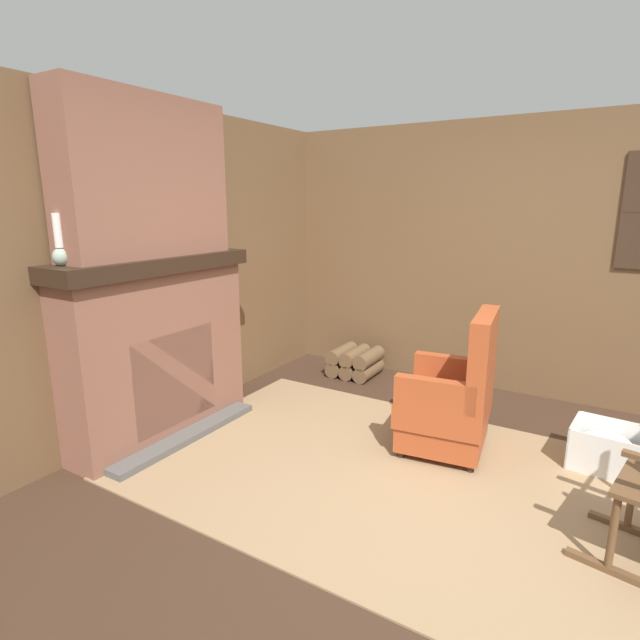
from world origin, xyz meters
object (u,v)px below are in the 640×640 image
oil_lamp_vase (60,247)px  laundry_basket (606,448)px  firewood_stack (355,362)px  storage_case (194,243)px  decorative_plate_on_mantel (135,237)px  armchair (452,402)px

oil_lamp_vase → laundry_basket: bearing=31.4°
laundry_basket → oil_lamp_vase: (-2.98, -1.82, 1.33)m
firewood_stack → storage_case: storage_case is taller
oil_lamp_vase → storage_case: size_ratio=1.15×
storage_case → decorative_plate_on_mantel: bearing=-92.1°
armchair → storage_case: bearing=4.7°
firewood_stack → storage_case: bearing=-114.5°
laundry_basket → storage_case: bearing=-166.5°
laundry_basket → firewood_stack: bearing=161.1°
storage_case → oil_lamp_vase: bearing=-90.0°
storage_case → armchair: bearing=11.8°
storage_case → decorative_plate_on_mantel: (-0.02, -0.54, 0.08)m
oil_lamp_vase → storage_case: bearing=90.0°
firewood_stack → laundry_basket: (2.29, -0.79, 0.01)m
armchair → decorative_plate_on_mantel: bearing=18.3°
laundry_basket → oil_lamp_vase: bearing=-148.6°
storage_case → firewood_stack: bearing=65.5°
armchair → firewood_stack: (-1.33, 1.08, -0.23)m
firewood_stack → storage_case: size_ratio=1.70×
armchair → decorative_plate_on_mantel: 2.52m
storage_case → decorative_plate_on_mantel: size_ratio=0.96×
laundry_basket → oil_lamp_vase: 3.74m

